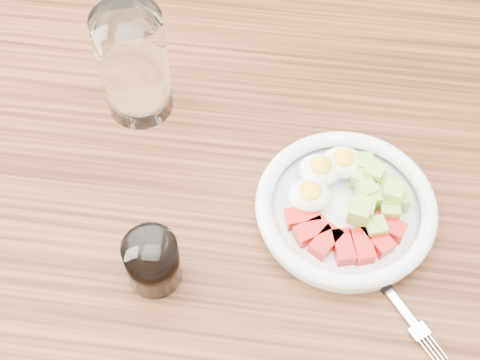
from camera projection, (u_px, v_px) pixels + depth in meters
name	position (u px, v px, depth m)	size (l,w,h in m)	color
dining_table	(246.00, 238.00, 0.92)	(1.50, 0.90, 0.77)	brown
bowl	(345.00, 205.00, 0.81)	(0.22, 0.22, 0.05)	white
fork	(379.00, 278.00, 0.77)	(0.12, 0.15, 0.01)	black
water_glass	(134.00, 65.00, 0.85)	(0.09, 0.09, 0.16)	white
coffee_glass	(153.00, 262.00, 0.75)	(0.06, 0.06, 0.07)	white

